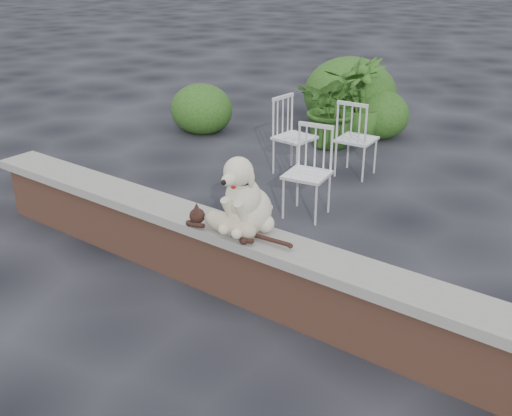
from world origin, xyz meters
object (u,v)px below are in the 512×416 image
Objects in this scene: chair_a at (307,173)px; potted_plant_b at (361,101)px; chair_c at (357,138)px; chair_e at (295,136)px; dog at (249,192)px; potted_plant_a at (335,107)px; cat at (229,223)px.

chair_a is 0.80× the size of potted_plant_b.
chair_c is 0.74m from chair_e.
dog reaches higher than chair_e.
potted_plant_a reaches higher than chair_c.
potted_plant_b is at bearing 4.05° from chair_e.
potted_plant_b is (-0.62, 1.25, 0.11)m from chair_c.
potted_plant_b is at bearing 104.08° from cat.
chair_a reaches higher than cat.
chair_a is at bearing -73.16° from potted_plant_b.
chair_c is 1.39m from chair_a.
potted_plant_b is (-0.80, 2.63, 0.11)m from chair_a.
dog is at bearing 97.85° from chair_c.
chair_e is at bearing 112.64° from cat.
chair_e is at bearing 115.31° from dog.
dog is at bearing -73.20° from potted_plant_b.
chair_e is (-1.20, 2.72, -0.20)m from cat.
chair_e is (-0.63, -0.40, 0.00)m from chair_c.
chair_a is at bearing 92.65° from chair_c.
cat is 1.15× the size of chair_a.
dog reaches higher than chair_a.
chair_a is at bearing -136.35° from chair_e.
chair_a is 2.75m from potted_plant_b.
cat is 2.98m from chair_e.
potted_plant_b reaches higher than chair_e.
potted_plant_b is at bearing 105.60° from dog.
dog is 1.71m from chair_a.
chair_e is (-0.80, 0.98, 0.00)m from chair_a.
chair_c is 0.84× the size of potted_plant_a.
chair_e is (-1.28, 2.57, -0.43)m from dog.
chair_c is at bearing -53.52° from chair_e.
chair_c is at bearing 87.78° from chair_a.
chair_c is at bearing -63.61° from potted_plant_b.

